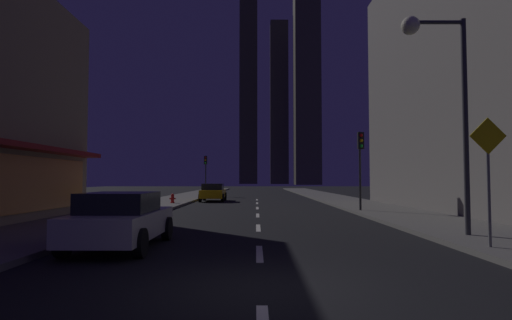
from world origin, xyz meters
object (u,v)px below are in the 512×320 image
at_px(fire_hydrant_far_left, 171,199).
at_px(car_parked_far, 212,192).
at_px(car_parked_near, 120,220).
at_px(traffic_light_near_right, 359,153).
at_px(street_lamp_right, 436,71).
at_px(pedestrian_crossing_sign, 487,170).
at_px(traffic_light_far_left, 204,166).

bearing_deg(fire_hydrant_far_left, car_parked_far, 65.44).
height_order(car_parked_near, fire_hydrant_far_left, car_parked_near).
bearing_deg(car_parked_near, traffic_light_near_right, 50.70).
bearing_deg(car_parked_near, street_lamp_right, 9.29).
bearing_deg(traffic_light_near_right, car_parked_near, -129.30).
height_order(traffic_light_near_right, pedestrian_crossing_sign, traffic_light_near_right).
height_order(car_parked_near, traffic_light_far_left, traffic_light_far_left).
bearing_deg(car_parked_far, car_parked_near, -90.00).
bearing_deg(street_lamp_right, fire_hydrant_far_left, 124.46).
xyz_separation_m(car_parked_far, pedestrian_crossing_sign, (9.20, -23.68, 1.28)).
distance_m(traffic_light_near_right, traffic_light_far_left, 24.75).
bearing_deg(car_parked_far, traffic_light_far_left, 100.41).
height_order(fire_hydrant_far_left, traffic_light_far_left, traffic_light_far_left).
bearing_deg(fire_hydrant_far_left, pedestrian_crossing_sign, -58.34).
relative_size(car_parked_far, pedestrian_crossing_sign, 1.34).
xyz_separation_m(traffic_light_near_right, street_lamp_right, (-0.12, -9.65, 1.87)).
bearing_deg(traffic_light_near_right, car_parked_far, 127.58).
bearing_deg(traffic_light_far_left, street_lamp_right, -71.12).
bearing_deg(car_parked_far, fire_hydrant_far_left, -114.56).
xyz_separation_m(car_parked_near, street_lamp_right, (8.98, 1.47, 4.33)).
bearing_deg(traffic_light_near_right, fire_hydrant_far_left, 149.22).
bearing_deg(traffic_light_far_left, car_parked_far, -79.59).
bearing_deg(pedestrian_crossing_sign, fire_hydrant_far_left, 121.66).
height_order(fire_hydrant_far_left, traffic_light_near_right, traffic_light_near_right).
xyz_separation_m(fire_hydrant_far_left, traffic_light_far_left, (0.40, 15.38, 2.74)).
height_order(car_parked_far, street_lamp_right, street_lamp_right).
height_order(car_parked_far, pedestrian_crossing_sign, pedestrian_crossing_sign).
height_order(car_parked_near, traffic_light_near_right, traffic_light_near_right).
height_order(car_parked_far, traffic_light_far_left, traffic_light_far_left).
relative_size(car_parked_near, traffic_light_far_left, 1.01).
relative_size(traffic_light_near_right, street_lamp_right, 0.64).
height_order(street_lamp_right, pedestrian_crossing_sign, street_lamp_right).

